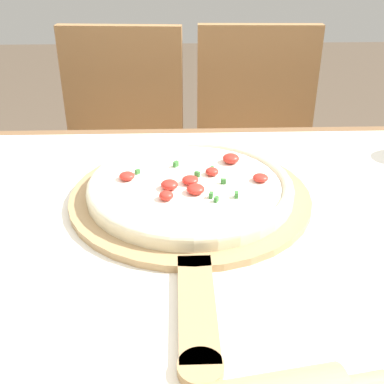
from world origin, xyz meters
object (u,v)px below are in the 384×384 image
(pizza, at_px, (192,186))
(chair_left, at_px, (122,153))
(pizza_peel, at_px, (192,201))
(chair_right, at_px, (256,151))

(pizza, height_order, chair_left, chair_left)
(pizza_peel, height_order, pizza, pizza)
(pizza, height_order, chair_right, chair_right)
(pizza_peel, height_order, chair_right, chair_right)
(pizza_peel, bearing_deg, chair_left, 105.51)
(chair_left, relative_size, chair_right, 1.00)
(pizza_peel, distance_m, chair_right, 0.79)
(pizza_peel, height_order, chair_left, chair_left)
(pizza_peel, bearing_deg, pizza, 89.48)
(pizza_peel, relative_size, pizza, 1.72)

